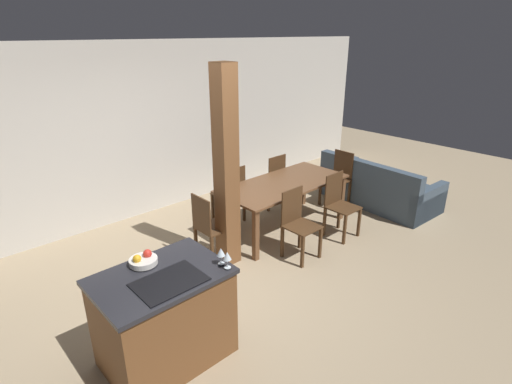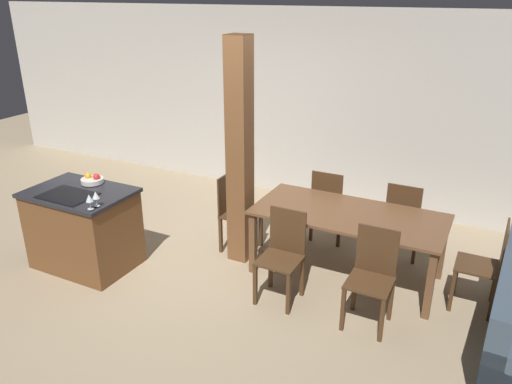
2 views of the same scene
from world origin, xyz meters
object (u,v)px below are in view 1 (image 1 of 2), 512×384
object	(u,v)px
dining_chair_far_right	(272,180)
dining_chair_foot_end	(338,177)
dining_chair_near_left	(298,222)
dining_chair_far_left	(231,193)
dining_table	(284,188)
wine_glass_near	(227,256)
kitchen_island	(165,317)
dining_chair_head_end	(209,227)
fruit_bowl	(143,260)
couch	(378,189)
timber_post	(226,171)
wine_glass_middle	(221,252)
dining_chair_near_right	(339,204)

from	to	relation	value
dining_chair_far_right	dining_chair_foot_end	world-z (taller)	same
dining_chair_near_left	dining_chair_far_left	size ratio (longest dim) A/B	1.00
dining_table	dining_chair_foot_end	world-z (taller)	dining_chair_foot_end
wine_glass_near	dining_table	distance (m)	2.64
kitchen_island	dining_chair_head_end	bearing A→B (deg)	40.04
fruit_bowl	couch	distance (m)	4.67
dining_table	dining_chair_far_right	size ratio (longest dim) A/B	2.14
wine_glass_near	fruit_bowl	bearing A→B (deg)	132.31
kitchen_island	dining_table	size ratio (longest dim) A/B	0.56
wine_glass_near	dining_chair_far_left	bearing A→B (deg)	50.23
dining_chair_far_left	dining_chair_foot_end	world-z (taller)	same
dining_chair_head_end	timber_post	size ratio (longest dim) A/B	0.37
wine_glass_middle	timber_post	bearing A→B (deg)	49.28
kitchen_island	wine_glass_near	distance (m)	0.81
fruit_bowl	couch	xyz separation A→B (m)	(4.60, 0.40, -0.68)
fruit_bowl	timber_post	world-z (taller)	timber_post
dining_chair_near_left	dining_chair_near_right	distance (m)	0.89
dining_chair_far_right	timber_post	size ratio (longest dim) A/B	0.37
wine_glass_near	timber_post	bearing A→B (deg)	51.33
dining_chair_near_right	dining_chair_far_right	distance (m)	1.38
dining_chair_far_left	dining_chair_far_right	size ratio (longest dim) A/B	1.00
wine_glass_near	couch	distance (m)	4.27
wine_glass_middle	dining_chair_head_end	xyz separation A→B (m)	(0.83, 1.33, -0.53)
kitchen_island	timber_post	distance (m)	1.92
dining_chair_far_left	dining_chair_head_end	bearing A→B (deg)	36.82
wine_glass_middle	dining_chair_near_left	xyz separation A→B (m)	(1.75, 0.64, -0.53)
wine_glass_near	dining_chair_far_right	distance (m)	3.42
dining_chair_far_right	kitchen_island	bearing A→B (deg)	29.82
dining_chair_near_left	fruit_bowl	bearing A→B (deg)	-175.58
timber_post	fruit_bowl	bearing A→B (deg)	-155.24
dining_chair_far_right	dining_chair_head_end	distance (m)	1.94
wine_glass_near	wine_glass_middle	xyz separation A→B (m)	(0.00, 0.09, 0.00)
wine_glass_middle	dining_chair_far_right	world-z (taller)	wine_glass_middle
wine_glass_near	dining_chair_near_left	size ratio (longest dim) A/B	0.17
couch	wine_glass_middle	bearing A→B (deg)	104.97
dining_chair_far_right	timber_post	world-z (taller)	timber_post
dining_table	timber_post	xyz separation A→B (m)	(-1.20, -0.17, 0.60)
dining_chair_near_left	dining_chair_head_end	distance (m)	1.15
dining_chair_head_end	wine_glass_near	bearing A→B (deg)	149.57
dining_chair_far_right	couch	xyz separation A→B (m)	(1.45, -1.15, -0.23)
dining_chair_near_left	dining_chair_foot_end	distance (m)	1.94
dining_chair_near_left	dining_chair_far_right	world-z (taller)	same
kitchen_island	wine_glass_middle	distance (m)	0.78
wine_glass_near	dining_chair_near_left	distance (m)	1.97
fruit_bowl	wine_glass_middle	distance (m)	0.69
wine_glass_near	dining_chair_near_right	xyz separation A→B (m)	(2.64, 0.73, -0.53)
wine_glass_near	dining_chair_near_right	distance (m)	2.79
fruit_bowl	dining_chair_near_left	world-z (taller)	fruit_bowl
dining_chair_far_right	dining_chair_head_end	bearing A→B (deg)	20.80
wine_glass_near	timber_post	distance (m)	1.61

